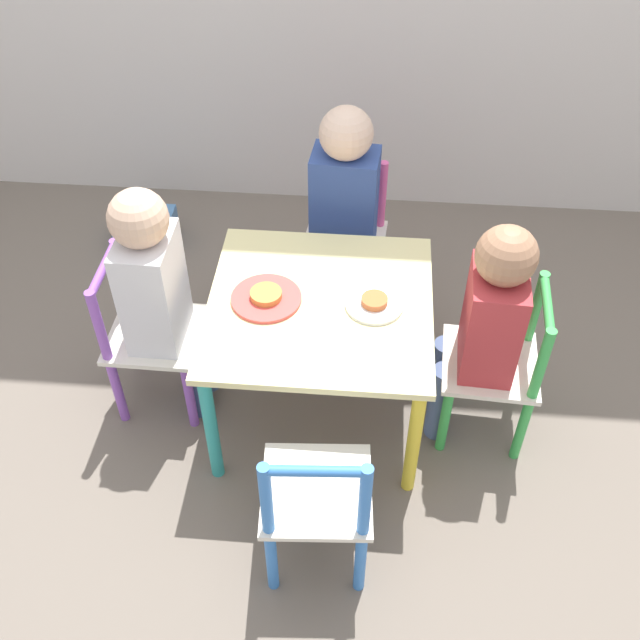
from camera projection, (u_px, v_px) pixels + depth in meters
The scene contains 12 objects.
ground_plane at pixel (320, 405), 2.29m from camera, with size 6.00×6.00×0.00m, color #6B6056.
kids_table at pixel (320, 319), 2.03m from camera, with size 0.60×0.60×0.43m.
chair_purple at pixel (148, 337), 2.15m from camera, with size 0.26×0.26×0.51m.
chair_green at pixel (498, 367), 2.06m from camera, with size 0.27×0.27×0.51m.
chair_pink at pixel (345, 241), 2.46m from camera, with size 0.28×0.28×0.51m.
chair_blue at pixel (316, 502), 1.76m from camera, with size 0.28×0.28×0.51m.
child_left at pixel (159, 288), 2.01m from camera, with size 0.21×0.20×0.75m.
child_right at pixel (485, 320), 1.95m from camera, with size 0.21×0.21×0.72m.
child_back at pixel (344, 202), 2.28m from camera, with size 0.21×0.22×0.75m.
plate_left at pixel (266, 297), 1.99m from camera, with size 0.19×0.19×0.03m.
plate_right at pixel (374, 303), 1.97m from camera, with size 0.15×0.15×0.03m.
storage_bin at pixel (146, 229), 2.82m from camera, with size 0.21×0.17×0.12m.
Camera 1 is at (0.12, -1.45, 1.78)m, focal length 42.00 mm.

